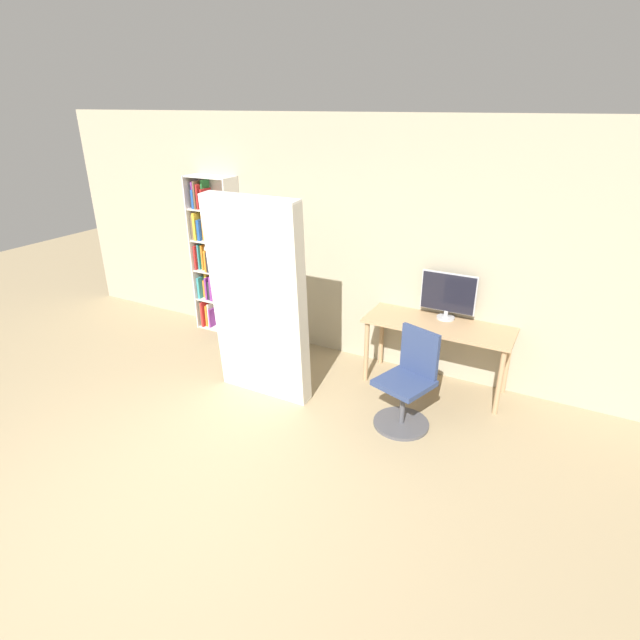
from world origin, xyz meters
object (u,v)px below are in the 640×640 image
Objects in this scene: bookshelf at (213,256)px; mattress_near at (259,302)px; monitor at (448,294)px; office_chair at (407,388)px.

mattress_near is (1.48, -1.13, 0.04)m from bookshelf.
office_chair is (-0.07, -0.94, -0.62)m from monitor.
bookshelf reaches higher than office_chair.
monitor is 3.02m from bookshelf.
mattress_near reaches higher than office_chair.
bookshelf is at bearing 142.54° from mattress_near.
office_chair is at bearing -17.60° from bookshelf.
mattress_near is at bearing -172.36° from office_chair.
mattress_near is at bearing -143.44° from monitor.
office_chair is at bearing -93.97° from monitor.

